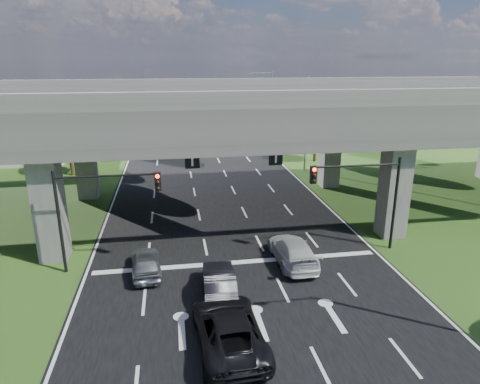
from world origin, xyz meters
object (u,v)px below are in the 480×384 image
object	(u,v)px
signal_right	(364,188)
streetlight_beyond	(269,101)
car_white	(293,251)
car_trailing	(229,329)
car_dark	(219,282)
signal_left	(98,201)
streetlight_far	(303,116)
car_silver	(146,262)

from	to	relation	value
signal_right	streetlight_beyond	distance (m)	36.17
signal_right	car_white	xyz separation A→B (m)	(-4.63, -0.94, -3.40)
car_white	car_trailing	distance (m)	8.54
streetlight_beyond	car_trailing	size ratio (longest dim) A/B	1.72
car_white	car_trailing	xyz separation A→B (m)	(-4.82, -7.05, 0.05)
streetlight_beyond	car_dark	xyz separation A→B (m)	(-11.67, -40.00, -5.07)
signal_left	car_dark	bearing A→B (deg)	-32.23
signal_right	car_white	distance (m)	5.83
streetlight_far	car_trailing	size ratio (longest dim) A/B	1.72
signal_left	car_silver	distance (m)	4.33
streetlight_beyond	car_silver	world-z (taller)	streetlight_beyond
signal_left	streetlight_beyond	distance (m)	40.30
signal_left	streetlight_far	bearing A→B (deg)	48.22
car_trailing	car_white	bearing A→B (deg)	-127.30
car_silver	car_trailing	bearing A→B (deg)	113.35
signal_left	car_white	xyz separation A→B (m)	(11.01, -0.94, -3.40)
streetlight_beyond	car_silver	bearing A→B (deg)	-112.73
streetlight_beyond	car_trailing	world-z (taller)	streetlight_beyond
signal_right	car_dark	xyz separation A→B (m)	(-9.40, -3.94, -3.41)
signal_left	car_white	world-z (taller)	signal_left
car_white	signal_right	bearing A→B (deg)	-169.36
streetlight_beyond	car_white	world-z (taller)	streetlight_beyond
streetlight_far	car_dark	world-z (taller)	streetlight_far
car_dark	car_silver	bearing A→B (deg)	-35.14
signal_left	car_silver	size ratio (longest dim) A/B	1.48
signal_right	signal_left	xyz separation A→B (m)	(-15.65, 0.00, 0.00)
car_dark	car_trailing	distance (m)	4.05
signal_right	car_silver	distance (m)	13.70
streetlight_far	car_dark	bearing A→B (deg)	-115.94
streetlight_far	car_dark	xyz separation A→B (m)	(-11.67, -24.00, -5.07)
signal_left	car_white	bearing A→B (deg)	-4.89
signal_left	car_silver	bearing A→B (deg)	-21.25
streetlight_far	signal_right	bearing A→B (deg)	-96.47
car_silver	car_dark	xyz separation A→B (m)	(3.83, -3.00, 0.06)
streetlight_far	car_trailing	world-z (taller)	streetlight_far
signal_left	streetlight_beyond	size ratio (longest dim) A/B	0.60
car_white	car_dark	bearing A→B (deg)	31.32
car_dark	car_trailing	world-z (taller)	car_trailing
car_dark	streetlight_far	bearing A→B (deg)	-113.00
car_trailing	car_silver	bearing A→B (deg)	-64.78
signal_right	car_dark	bearing A→B (deg)	-157.25
car_silver	car_white	bearing A→B (deg)	175.23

